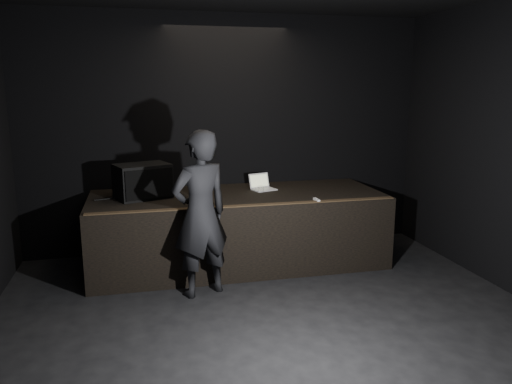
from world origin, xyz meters
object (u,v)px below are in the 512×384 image
object	(u,v)px
stage_riser	(238,229)
laptop	(262,185)
beer_can	(209,190)
person	(200,214)
stage_monitor	(143,181)

from	to	relation	value
stage_riser	laptop	bearing A→B (deg)	29.57
beer_can	laptop	bearing A→B (deg)	19.95
laptop	beer_can	size ratio (longest dim) A/B	2.39
person	stage_monitor	bearing A→B (deg)	-80.06
stage_monitor	person	xyz separation A→B (m)	(0.64, -1.00, -0.24)
laptop	person	bearing A→B (deg)	-149.64
stage_monitor	beer_can	size ratio (longest dim) A/B	4.85
stage_riser	laptop	xyz separation A→B (m)	(0.40, 0.23, 0.56)
laptop	person	xyz separation A→B (m)	(-1.04, -1.18, -0.07)
beer_can	stage_riser	bearing A→B (deg)	8.99
stage_monitor	beer_can	distance (m)	0.88
stage_riser	person	bearing A→B (deg)	-123.65
stage_riser	stage_monitor	size ratio (longest dim) A/B	4.98
stage_riser	laptop	distance (m)	0.73
stage_monitor	person	world-z (taller)	person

